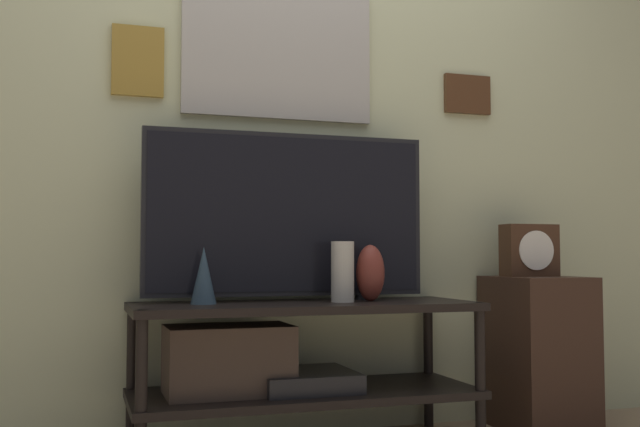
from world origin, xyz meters
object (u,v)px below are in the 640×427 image
at_px(mantel_clock, 529,250).
at_px(vase_urn_stoneware, 370,273).
at_px(vase_slim_bronze, 204,275).
at_px(television, 288,214).
at_px(vase_tall_ceramic, 343,272).

bearing_deg(mantel_clock, vase_urn_stoneware, -174.61).
xyz_separation_m(vase_slim_bronze, mantel_clock, (1.41, 0.05, 0.09)).
height_order(vase_urn_stoneware, mantel_clock, mantel_clock).
relative_size(vase_urn_stoneware, vase_slim_bronze, 1.05).
height_order(television, vase_tall_ceramic, television).
relative_size(vase_urn_stoneware, mantel_clock, 0.91).
height_order(television, mantel_clock, television).
relative_size(television, vase_slim_bronze, 5.38).
xyz_separation_m(vase_tall_ceramic, mantel_clock, (0.89, 0.10, 0.08)).
bearing_deg(television, vase_urn_stoneware, -19.74).
height_order(vase_tall_ceramic, vase_urn_stoneware, vase_tall_ceramic).
bearing_deg(vase_urn_stoneware, mantel_clock, 5.39).
xyz_separation_m(vase_urn_stoneware, vase_slim_bronze, (-0.65, 0.02, -0.00)).
bearing_deg(mantel_clock, television, 178.03).
distance_m(vase_tall_ceramic, vase_slim_bronze, 0.52).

